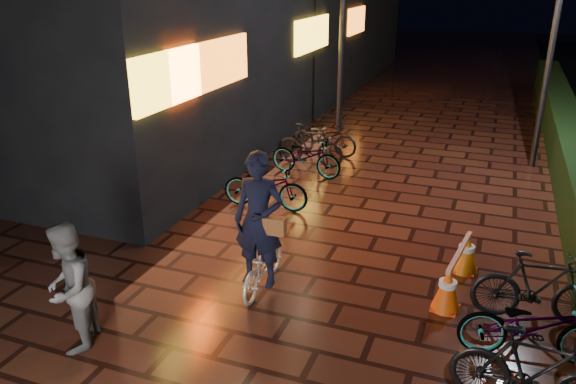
% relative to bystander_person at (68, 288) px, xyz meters
% --- Properties ---
extents(ground, '(80.00, 80.00, 0.00)m').
position_rel_bystander_person_xyz_m(ground, '(2.76, 2.03, -0.80)').
color(ground, '#381911').
rests_on(ground, ground).
extents(hedge, '(0.70, 20.00, 1.00)m').
position_rel_bystander_person_xyz_m(hedge, '(6.06, 10.03, -0.30)').
color(hedge, black).
rests_on(hedge, ground).
extents(bystander_person, '(0.83, 0.94, 1.60)m').
position_rel_bystander_person_xyz_m(bystander_person, '(0.00, 0.00, 0.00)').
color(bystander_person, '#58585B').
rests_on(bystander_person, ground).
extents(lamp_post_hedge, '(0.48, 0.17, 5.01)m').
position_rel_bystander_person_xyz_m(lamp_post_hedge, '(5.35, 9.22, 1.95)').
color(lamp_post_hedge, black).
rests_on(lamp_post_hedge, ground).
extents(lamp_post_sf, '(0.55, 0.17, 5.71)m').
position_rel_bystander_person_xyz_m(lamp_post_sf, '(0.24, 10.73, 2.34)').
color(lamp_post_sf, black).
rests_on(lamp_post_sf, ground).
extents(cyclist, '(0.75, 1.45, 2.06)m').
position_rel_bystander_person_xyz_m(cyclist, '(1.58, 2.00, -0.04)').
color(cyclist, white).
rests_on(cyclist, ground).
extents(traffic_barrier, '(0.55, 1.55, 0.63)m').
position_rel_bystander_person_xyz_m(traffic_barrier, '(4.18, 2.97, -0.49)').
color(traffic_barrier, '#EE4E0C').
rests_on(traffic_barrier, ground).
extents(parked_bikes_storefront, '(1.83, 4.29, 0.98)m').
position_rel_bystander_person_xyz_m(parked_bikes_storefront, '(0.53, 6.81, -0.35)').
color(parked_bikes_storefront, black).
rests_on(parked_bikes_storefront, ground).
extents(parked_bikes_hedge, '(1.78, 2.37, 0.98)m').
position_rel_bystander_person_xyz_m(parked_bikes_hedge, '(5.14, 1.65, -0.33)').
color(parked_bikes_hedge, black).
rests_on(parked_bikes_hedge, ground).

